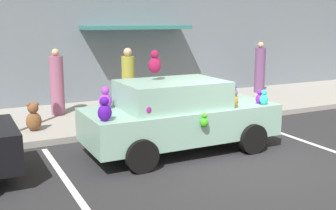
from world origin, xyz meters
TOP-DOWN VIEW (x-y plane):
  - ground_plane at (0.00, 0.00)m, footprint 60.00×60.00m
  - sidewalk at (0.00, 5.00)m, footprint 24.00×4.00m
  - storefront_building at (0.00, 7.14)m, footprint 24.00×1.25m
  - parking_stripe_front at (2.04, 1.00)m, footprint 0.12×3.60m
  - parking_stripe_rear at (-3.53, 1.00)m, footprint 0.12×3.60m
  - plush_covered_car at (-0.94, 1.38)m, footprint 4.12×1.94m
  - teddy_bear_on_sidewalk at (-3.54, 3.93)m, footprint 0.37×0.31m
  - pedestrian_near_shopfront at (-2.62, 5.49)m, footprint 0.38×0.38m
  - pedestrian_walking_past at (4.86, 5.89)m, footprint 0.38×0.38m
  - pedestrian_by_lamp at (-0.86, 4.51)m, footprint 0.36×0.36m

SIDE VIEW (x-z plane):
  - ground_plane at x=0.00m, z-range 0.00..0.00m
  - parking_stripe_front at x=2.04m, z-range 0.00..0.01m
  - parking_stripe_rear at x=-3.53m, z-range 0.00..0.01m
  - sidewalk at x=0.00m, z-range 0.00..0.15m
  - teddy_bear_on_sidewalk at x=-3.54m, z-range 0.12..0.83m
  - plush_covered_car at x=-0.94m, z-range -0.29..1.89m
  - pedestrian_walking_past at x=4.86m, z-range 0.08..1.94m
  - pedestrian_near_shopfront at x=-2.62m, z-range 0.08..1.94m
  - pedestrian_by_lamp at x=-0.86m, z-range 0.09..1.97m
  - storefront_building at x=0.00m, z-range -0.01..6.39m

